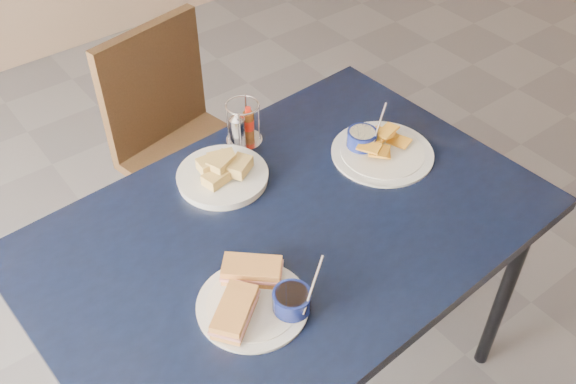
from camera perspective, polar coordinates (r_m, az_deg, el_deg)
ground at (r=2.35m, az=3.46°, el=-13.83°), size 6.00×6.00×0.00m
dining_table at (r=1.73m, az=0.02°, el=-4.24°), size 1.38×0.96×0.75m
chair_far at (r=2.40m, az=-9.53°, el=5.39°), size 0.50×0.49×0.91m
sandwich_plate at (r=1.50m, az=-2.86°, el=-9.30°), size 0.30×0.27×0.12m
plantain_plate at (r=1.92m, az=7.86°, el=3.97°), size 0.30×0.30×0.12m
bread_basket at (r=1.81m, az=-5.84°, el=1.65°), size 0.25×0.25×0.08m
condiment_caddy at (r=1.92m, az=-4.12°, el=5.85°), size 0.11×0.11×0.14m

